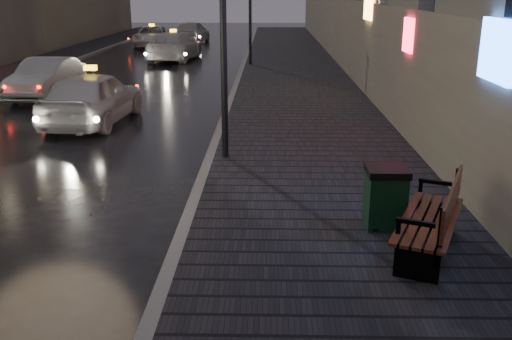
{
  "coord_description": "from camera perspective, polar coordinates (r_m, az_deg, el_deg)",
  "views": [
    {
      "loc": [
        2.81,
        -5.96,
        3.65
      ],
      "look_at": [
        2.6,
        2.84,
        0.85
      ],
      "focal_mm": 40.0,
      "sensor_mm": 36.0,
      "label": 1
    }
  ],
  "objects": [
    {
      "name": "curb_far",
      "position": [
        29.05,
        -19.47,
        9.61
      ],
      "size": [
        0.2,
        58.0,
        0.15
      ],
      "primitive_type": "cube",
      "color": "slate",
      "rests_on": "ground"
    },
    {
      "name": "bench",
      "position": [
        8.15,
        17.48,
        -4.68
      ],
      "size": [
        1.44,
        2.14,
        1.04
      ],
      "rotation": [
        0.0,
        0.0,
        -0.4
      ],
      "color": "black",
      "rests_on": "sidewalk"
    },
    {
      "name": "sidewalk_far",
      "position": [
        29.53,
        -21.87,
        9.47
      ],
      "size": [
        2.4,
        58.0,
        0.15
      ],
      "primitive_type": "cube",
      "color": "black",
      "rests_on": "ground"
    },
    {
      "name": "trash_bin",
      "position": [
        8.93,
        12.8,
        -2.59
      ],
      "size": [
        0.62,
        0.62,
        0.94
      ],
      "rotation": [
        0.0,
        0.0,
        0.0
      ],
      "color": "black",
      "rests_on": "sidewalk"
    },
    {
      "name": "car_far",
      "position": [
        41.35,
        -6.41,
        13.57
      ],
      "size": [
        2.26,
        4.65,
        1.53
      ],
      "primitive_type": "imported",
      "rotation": [
        0.0,
        0.0,
        3.04
      ],
      "color": "#A4A5AC",
      "rests_on": "ground"
    },
    {
      "name": "taxi_near",
      "position": [
        16.72,
        -16.01,
        7.0
      ],
      "size": [
        2.12,
        4.54,
        1.5
      ],
      "primitive_type": "imported",
      "rotation": [
        0.0,
        0.0,
        3.06
      ],
      "color": "silver",
      "rests_on": "ground"
    },
    {
      "name": "curb",
      "position": [
        27.23,
        -1.39,
        10.12
      ],
      "size": [
        0.2,
        58.0,
        0.15
      ],
      "primitive_type": "cube",
      "color": "slate",
      "rests_on": "ground"
    },
    {
      "name": "car_left_mid",
      "position": [
        21.47,
        -20.24,
        8.63
      ],
      "size": [
        1.59,
        4.14,
        1.35
      ],
      "primitive_type": "imported",
      "rotation": [
        0.0,
        0.0,
        -0.04
      ],
      "color": "#A0A1A8",
      "rests_on": "ground"
    },
    {
      "name": "sidewalk",
      "position": [
        27.22,
        3.74,
        10.09
      ],
      "size": [
        4.6,
        58.0,
        0.15
      ],
      "primitive_type": "cube",
      "color": "black",
      "rests_on": "ground"
    },
    {
      "name": "taxi_mid",
      "position": [
        31.19,
        -8.22,
        12.15
      ],
      "size": [
        2.63,
        5.33,
        1.49
      ],
      "primitive_type": "imported",
      "rotation": [
        0.0,
        0.0,
        3.03
      ],
      "color": "silver",
      "rests_on": "ground"
    },
    {
      "name": "taxi_far",
      "position": [
        39.2,
        -10.33,
        13.03
      ],
      "size": [
        2.6,
        4.94,
        1.33
      ],
      "primitive_type": "imported",
      "rotation": [
        0.0,
        0.0,
        0.09
      ],
      "color": "silver",
      "rests_on": "ground"
    },
    {
      "name": "ground",
      "position": [
        7.53,
        -21.27,
        -12.66
      ],
      "size": [
        120.0,
        120.0,
        0.0
      ],
      "primitive_type": "plane",
      "color": "black",
      "rests_on": "ground"
    }
  ]
}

